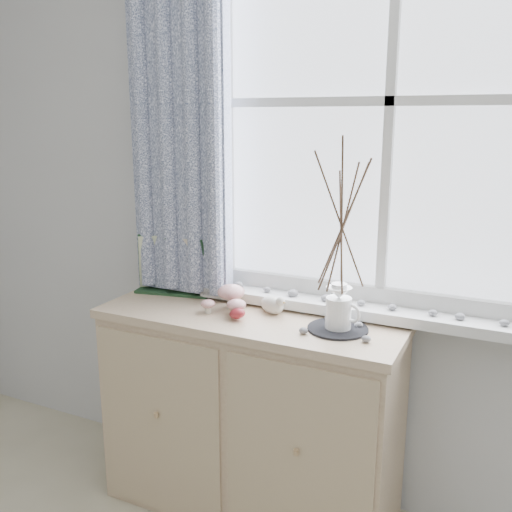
% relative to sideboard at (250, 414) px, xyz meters
% --- Properties ---
extents(sideboard, '(1.20, 0.45, 0.85)m').
position_rel_sideboard_xyz_m(sideboard, '(0.00, 0.00, 0.00)').
color(sideboard, '#C7AD8B').
rests_on(sideboard, ground).
extents(botanical_book, '(0.40, 0.20, 0.27)m').
position_rel_sideboard_xyz_m(botanical_book, '(-0.42, 0.08, 0.56)').
color(botanical_book, '#1C3B20').
rests_on(botanical_book, sideboard).
extents(toadstool_cluster, '(0.19, 0.16, 0.10)m').
position_rel_sideboard_xyz_m(toadstool_cluster, '(-0.09, 0.01, 0.48)').
color(toadstool_cluster, beige).
rests_on(toadstool_cluster, sideboard).
extents(wooden_eggs, '(0.13, 0.17, 0.07)m').
position_rel_sideboard_xyz_m(wooden_eggs, '(-0.05, -0.01, 0.45)').
color(wooden_eggs, tan).
rests_on(wooden_eggs, sideboard).
extents(songbird_figurine, '(0.16, 0.12, 0.08)m').
position_rel_sideboard_xyz_m(songbird_figurine, '(0.07, 0.06, 0.46)').
color(songbird_figurine, beige).
rests_on(songbird_figurine, sideboard).
extents(crocheted_doily, '(0.22, 0.22, 0.01)m').
position_rel_sideboard_xyz_m(crocheted_doily, '(0.36, -0.00, 0.43)').
color(crocheted_doily, black).
rests_on(crocheted_doily, sideboard).
extents(twig_pitcher, '(0.32, 0.32, 0.70)m').
position_rel_sideboard_xyz_m(twig_pitcher, '(0.36, -0.00, 0.83)').
color(twig_pitcher, white).
rests_on(twig_pitcher, crocheted_doily).
extents(sideboard_pebbles, '(0.33, 0.23, 0.02)m').
position_rel_sideboard_xyz_m(sideboard_pebbles, '(0.33, 0.01, 0.44)').
color(sideboard_pebbles, gray).
rests_on(sideboard_pebbles, sideboard).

